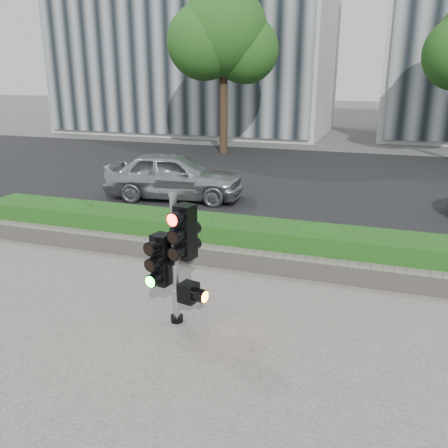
# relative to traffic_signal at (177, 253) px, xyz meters

# --- Properties ---
(ground) EXTENTS (120.00, 120.00, 0.00)m
(ground) POSITION_rel_traffic_signal_xyz_m (0.15, 0.30, -1.10)
(ground) COLOR #51514C
(ground) RESTS_ON ground
(sidewalk) EXTENTS (16.00, 11.00, 0.03)m
(sidewalk) POSITION_rel_traffic_signal_xyz_m (0.15, -2.20, -1.09)
(sidewalk) COLOR #9E9389
(sidewalk) RESTS_ON ground
(road) EXTENTS (60.00, 13.00, 0.02)m
(road) POSITION_rel_traffic_signal_xyz_m (0.15, 10.30, -1.09)
(road) COLOR black
(road) RESTS_ON ground
(curb) EXTENTS (60.00, 0.25, 0.12)m
(curb) POSITION_rel_traffic_signal_xyz_m (0.15, 3.45, -1.04)
(curb) COLOR gray
(curb) RESTS_ON ground
(stone_wall) EXTENTS (12.00, 0.32, 0.34)m
(stone_wall) POSITION_rel_traffic_signal_xyz_m (0.15, 2.20, -0.90)
(stone_wall) COLOR gray
(stone_wall) RESTS_ON sidewalk
(hedge) EXTENTS (12.00, 1.00, 0.68)m
(hedge) POSITION_rel_traffic_signal_xyz_m (0.15, 2.85, -0.73)
(hedge) COLOR #348D2B
(hedge) RESTS_ON sidewalk
(building_left) EXTENTS (16.00, 9.00, 15.00)m
(building_left) POSITION_rel_traffic_signal_xyz_m (-8.85, 23.30, 6.40)
(building_left) COLOR #B7B7B2
(building_left) RESTS_ON ground
(tree_left) EXTENTS (4.61, 4.03, 7.34)m
(tree_left) POSITION_rel_traffic_signal_xyz_m (-4.37, 14.86, 3.94)
(tree_left) COLOR black
(tree_left) RESTS_ON ground
(traffic_signal) EXTENTS (0.71, 0.56, 1.94)m
(traffic_signal) POSITION_rel_traffic_signal_xyz_m (0.00, 0.00, 0.00)
(traffic_signal) COLOR black
(traffic_signal) RESTS_ON sidewalk
(car_silver) EXTENTS (4.15, 2.11, 1.35)m
(car_silver) POSITION_rel_traffic_signal_xyz_m (-3.03, 6.55, -0.41)
(car_silver) COLOR #9FA0A6
(car_silver) RESTS_ON road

